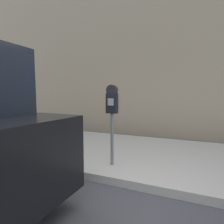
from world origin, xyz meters
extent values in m
plane|color=#47474C|center=(0.00, 0.00, 0.00)|extent=(60.00, 60.00, 0.00)
cube|color=#BCB7AD|center=(0.00, 2.20, 0.06)|extent=(24.00, 2.80, 0.13)
cube|color=tan|center=(0.00, 4.35, 3.31)|extent=(24.00, 0.30, 6.63)
cylinder|color=slate|center=(-0.26, 1.26, 0.59)|extent=(0.05, 0.05, 0.92)
cube|color=black|center=(-0.26, 1.26, 1.22)|extent=(0.19, 0.11, 0.34)
cube|color=gray|center=(-0.26, 1.20, 1.24)|extent=(0.11, 0.01, 0.12)
cylinder|color=black|center=(-0.26, 1.26, 1.44)|extent=(0.19, 0.09, 0.19)
cylinder|color=black|center=(-1.10, 0.17, 0.35)|extent=(0.72, 0.26, 0.71)
camera|label=1|loc=(0.87, -1.52, 1.35)|focal=28.00mm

